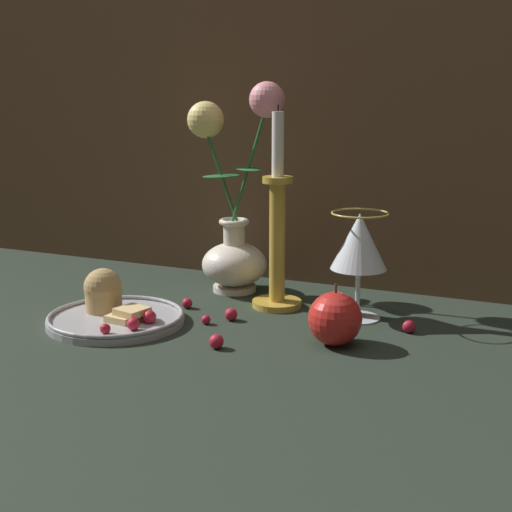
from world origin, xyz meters
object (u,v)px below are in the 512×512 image
(plate_with_pastries, at_px, (113,310))
(apple_beside_vase, at_px, (335,319))
(candlestick, at_px, (280,240))
(vase, at_px, (234,219))
(wine_glass, at_px, (359,245))

(plate_with_pastries, bearing_deg, apple_beside_vase, 6.78)
(apple_beside_vase, bearing_deg, candlestick, 135.27)
(vase, distance_m, candlestick, 0.12)
(vase, bearing_deg, apple_beside_vase, -38.11)
(plate_with_pastries, distance_m, apple_beside_vase, 0.34)
(wine_glass, distance_m, candlestick, 0.13)
(candlestick, bearing_deg, apple_beside_vase, -44.73)
(plate_with_pastries, distance_m, wine_glass, 0.38)
(candlestick, bearing_deg, wine_glass, -3.11)
(plate_with_pastries, xyz_separation_m, candlestick, (0.20, 0.17, 0.09))
(plate_with_pastries, distance_m, candlestick, 0.28)
(wine_glass, bearing_deg, candlestick, 176.89)
(vase, xyz_separation_m, wine_glass, (0.24, -0.06, -0.01))
(plate_with_pastries, height_order, wine_glass, wine_glass)
(vase, xyz_separation_m, apple_beside_vase, (0.24, -0.19, -0.09))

